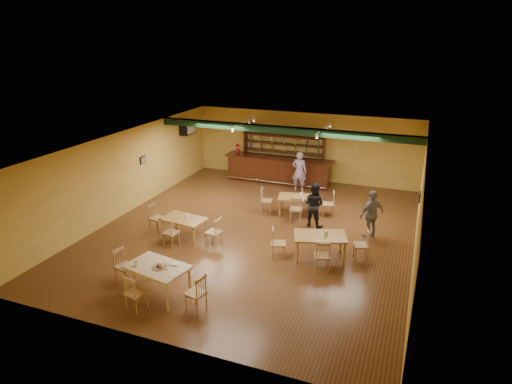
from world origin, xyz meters
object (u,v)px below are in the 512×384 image
at_px(bar_counter, 279,170).
at_px(dining_table_b, 297,205).
at_px(dining_table_c, 184,228).
at_px(patron_bar, 299,172).
at_px(near_table, 158,280).
at_px(patron_right_a, 314,205).
at_px(dining_table_d, 320,247).

distance_m(bar_counter, dining_table_b, 3.71).
relative_size(dining_table_b, dining_table_c, 0.98).
xyz_separation_m(dining_table_b, patron_bar, (-0.61, 2.42, 0.52)).
relative_size(bar_counter, dining_table_c, 3.50).
distance_m(near_table, patron_right_a, 6.12).
height_order(near_table, patron_bar, patron_bar).
bearing_deg(dining_table_d, dining_table_c, 164.27).
bearing_deg(near_table, patron_right_a, 75.92).
relative_size(dining_table_b, dining_table_d, 0.91).
relative_size(bar_counter, patron_bar, 2.82).
bearing_deg(near_table, dining_table_c, 119.32).
relative_size(dining_table_d, patron_bar, 0.87).
height_order(dining_table_c, patron_right_a, patron_right_a).
bearing_deg(near_table, dining_table_d, 55.88).
relative_size(dining_table_b, near_table, 0.89).
height_order(bar_counter, dining_table_b, bar_counter).
xyz_separation_m(bar_counter, patron_bar, (1.16, -0.83, 0.29)).
bearing_deg(patron_bar, near_table, 82.61).
relative_size(dining_table_c, patron_bar, 0.81).
xyz_separation_m(dining_table_b, dining_table_c, (-2.82, -3.21, 0.01)).
distance_m(bar_counter, patron_right_a, 4.80).
distance_m(dining_table_d, patron_bar, 5.87).
distance_m(bar_counter, dining_table_d, 7.09).
height_order(near_table, patron_right_a, patron_right_a).
xyz_separation_m(dining_table_c, patron_right_a, (3.62, 2.41, 0.43)).
height_order(dining_table_b, patron_bar, patron_bar).
xyz_separation_m(bar_counter, dining_table_b, (1.77, -3.25, -0.23)).
bearing_deg(near_table, dining_table_b, 85.22).
height_order(dining_table_d, patron_bar, patron_bar).
xyz_separation_m(dining_table_c, dining_table_d, (4.37, 0.20, 0.03)).
distance_m(dining_table_b, dining_table_d, 3.39).
bearing_deg(dining_table_d, bar_counter, 99.54).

